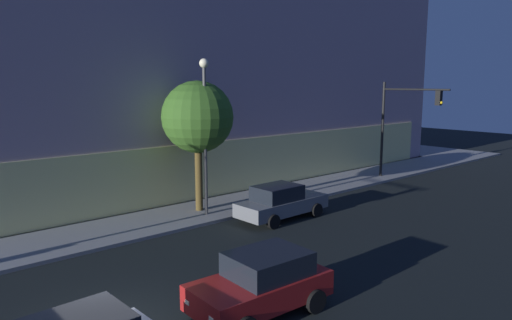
# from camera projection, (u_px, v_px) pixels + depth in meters

# --- Properties ---
(modern_building) EXTENTS (35.91, 23.86, 21.40)m
(modern_building) POSITION_uv_depth(u_px,v_px,m) (169.00, 29.00, 36.67)
(modern_building) COLOR #4C4C51
(modern_building) RESTS_ON ground
(traffic_light_far_corner) EXTENTS (0.32, 4.68, 6.39)m
(traffic_light_far_corner) POSITION_uv_depth(u_px,v_px,m) (402.00, 115.00, 30.83)
(traffic_light_far_corner) COLOR black
(traffic_light_far_corner) RESTS_ON sidewalk_corner
(street_lamp_sidewalk) EXTENTS (0.44, 0.44, 7.44)m
(street_lamp_sidewalk) POSITION_uv_depth(u_px,v_px,m) (205.00, 117.00, 22.29)
(street_lamp_sidewalk) COLOR #454545
(street_lamp_sidewalk) RESTS_ON sidewalk_corner
(sidewalk_tree) EXTENTS (3.52, 3.52, 6.44)m
(sidewalk_tree) POSITION_uv_depth(u_px,v_px,m) (198.00, 118.00, 23.03)
(sidewalk_tree) COLOR brown
(sidewalk_tree) RESTS_ON sidewalk_corner
(car_red) EXTENTS (4.10, 2.31, 1.73)m
(car_red) POSITION_uv_depth(u_px,v_px,m) (262.00, 282.00, 13.34)
(car_red) COLOR maroon
(car_red) RESTS_ON ground
(car_grey) EXTENTS (4.77, 2.06, 1.68)m
(car_grey) POSITION_uv_depth(u_px,v_px,m) (281.00, 202.00, 22.60)
(car_grey) COLOR slate
(car_grey) RESTS_ON ground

